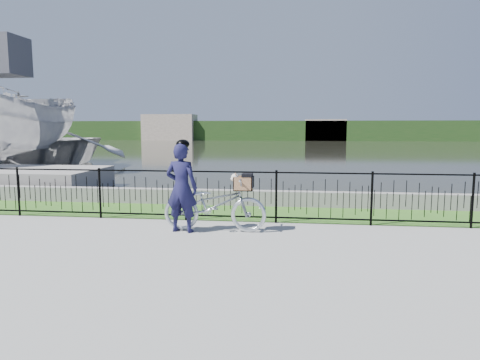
# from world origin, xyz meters

# --- Properties ---
(ground) EXTENTS (120.00, 120.00, 0.00)m
(ground) POSITION_xyz_m (0.00, 0.00, 0.00)
(ground) COLOR gray
(ground) RESTS_ON ground
(grass_strip) EXTENTS (60.00, 2.00, 0.01)m
(grass_strip) POSITION_xyz_m (0.00, 2.60, 0.00)
(grass_strip) COLOR #376720
(grass_strip) RESTS_ON ground
(water) EXTENTS (120.00, 120.00, 0.00)m
(water) POSITION_xyz_m (0.00, 33.00, 0.00)
(water) COLOR #26271D
(water) RESTS_ON ground
(quay_wall) EXTENTS (60.00, 0.30, 0.40)m
(quay_wall) POSITION_xyz_m (0.00, 3.60, 0.20)
(quay_wall) COLOR gray
(quay_wall) RESTS_ON ground
(fence) EXTENTS (14.00, 0.06, 1.15)m
(fence) POSITION_xyz_m (0.00, 1.60, 0.58)
(fence) COLOR black
(fence) RESTS_ON ground
(far_treeline) EXTENTS (120.00, 6.00, 3.00)m
(far_treeline) POSITION_xyz_m (0.00, 60.00, 1.50)
(far_treeline) COLOR #25441A
(far_treeline) RESTS_ON ground
(far_building_left) EXTENTS (8.00, 4.00, 4.00)m
(far_building_left) POSITION_xyz_m (-18.00, 58.00, 2.00)
(far_building_left) COLOR #A89787
(far_building_left) RESTS_ON ground
(far_building_right) EXTENTS (6.00, 3.00, 3.20)m
(far_building_right) POSITION_xyz_m (6.00, 58.50, 1.60)
(far_building_right) COLOR #A89787
(far_building_right) RESTS_ON ground
(bicycle_rig) EXTENTS (2.06, 0.72, 1.18)m
(bicycle_rig) POSITION_xyz_m (-0.17, 0.72, 0.55)
(bicycle_rig) COLOR silver
(bicycle_rig) RESTS_ON ground
(cyclist) EXTENTS (0.69, 0.51, 1.83)m
(cyclist) POSITION_xyz_m (-0.82, 0.58, 0.90)
(cyclist) COLOR #151438
(cyclist) RESTS_ON ground
(boat_near) EXTENTS (4.14, 10.40, 5.78)m
(boat_near) POSITION_xyz_m (-10.95, 9.28, 2.09)
(boat_near) COLOR #BCBCBC
(boat_near) RESTS_ON water
(boat_far) EXTENTS (8.09, 11.18, 2.28)m
(boat_far) POSITION_xyz_m (-12.16, 12.43, 1.14)
(boat_far) COLOR #BCBCBC
(boat_far) RESTS_ON water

